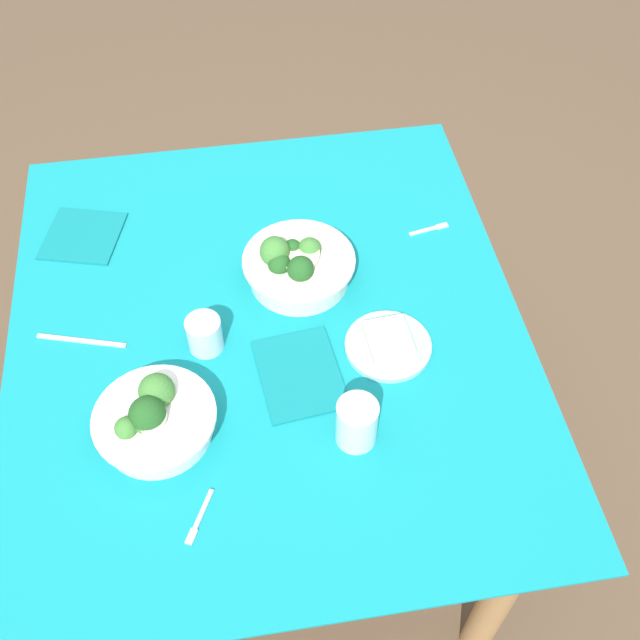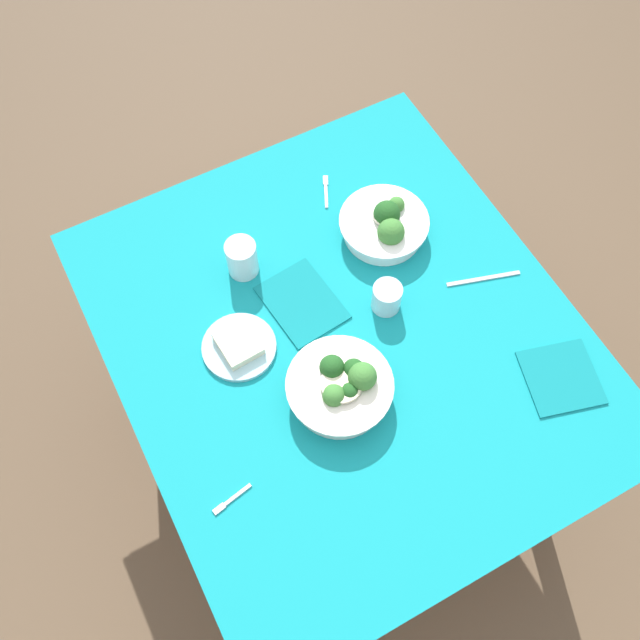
% 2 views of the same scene
% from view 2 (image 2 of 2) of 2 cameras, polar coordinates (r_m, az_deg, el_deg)
% --- Properties ---
extents(ground_plane, '(6.00, 6.00, 0.00)m').
position_cam_2_polar(ground_plane, '(2.36, 1.47, -8.94)').
color(ground_plane, brown).
extents(dining_table, '(1.21, 1.06, 0.71)m').
position_cam_2_polar(dining_table, '(1.80, 1.91, -2.80)').
color(dining_table, teal).
rests_on(dining_table, ground_plane).
extents(broccoli_bowl_far, '(0.24, 0.24, 0.11)m').
position_cam_2_polar(broccoli_bowl_far, '(1.61, 1.69, -5.33)').
color(broccoli_bowl_far, silver).
rests_on(broccoli_bowl_far, dining_table).
extents(broccoli_bowl_near, '(0.23, 0.23, 0.10)m').
position_cam_2_polar(broccoli_bowl_near, '(1.83, 5.18, 7.55)').
color(broccoli_bowl_near, white).
rests_on(broccoli_bowl_near, dining_table).
extents(bread_side_plate, '(0.18, 0.18, 0.04)m').
position_cam_2_polar(bread_side_plate, '(1.69, -6.46, -2.04)').
color(bread_side_plate, '#99C6D1').
rests_on(bread_side_plate, dining_table).
extents(water_glass_center, '(0.08, 0.08, 0.10)m').
position_cam_2_polar(water_glass_center, '(1.76, -6.22, 4.91)').
color(water_glass_center, silver).
rests_on(water_glass_center, dining_table).
extents(water_glass_side, '(0.07, 0.07, 0.08)m').
position_cam_2_polar(water_glass_side, '(1.72, 5.31, 1.80)').
color(water_glass_side, silver).
rests_on(water_glass_side, dining_table).
extents(fork_by_far_bowl, '(0.10, 0.06, 0.00)m').
position_cam_2_polar(fork_by_far_bowl, '(1.93, 0.47, 10.28)').
color(fork_by_far_bowl, '#B7B7BC').
rests_on(fork_by_far_bowl, dining_table).
extents(fork_by_near_bowl, '(0.03, 0.10, 0.00)m').
position_cam_2_polar(fork_by_near_bowl, '(1.58, -7.13, -14.02)').
color(fork_by_near_bowl, '#B7B7BC').
rests_on(fork_by_near_bowl, dining_table).
extents(table_knife_left, '(0.06, 0.18, 0.00)m').
position_cam_2_polar(table_knife_left, '(1.82, 12.85, 3.23)').
color(table_knife_left, '#B7B7BC').
rests_on(table_knife_left, dining_table).
extents(napkin_folded_upper, '(0.22, 0.18, 0.01)m').
position_cam_2_polar(napkin_folded_upper, '(1.74, -1.45, 1.40)').
color(napkin_folded_upper, '#0F777D').
rests_on(napkin_folded_upper, dining_table).
extents(napkin_folded_lower, '(0.20, 0.20, 0.01)m').
position_cam_2_polar(napkin_folded_lower, '(1.75, 18.59, -4.35)').
color(napkin_folded_lower, '#0F777D').
rests_on(napkin_folded_lower, dining_table).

